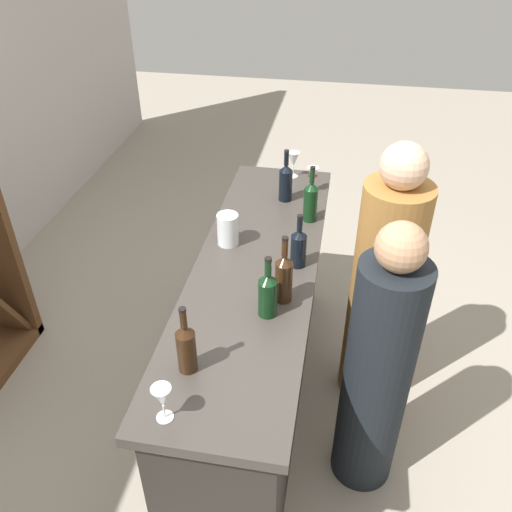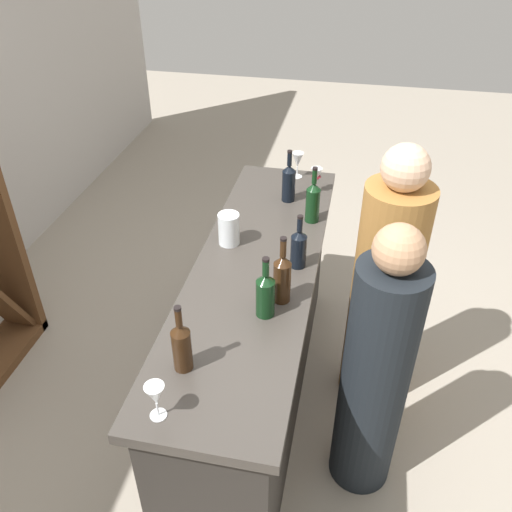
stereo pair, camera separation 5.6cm
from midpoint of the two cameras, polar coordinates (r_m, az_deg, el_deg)
The scene contains 14 objects.
ground_plane at distance 3.25m, azimuth 0.51°, elevation -14.95°, with size 12.00×12.00×0.00m, color #9E9384.
bar_counter at distance 2.88m, azimuth 0.56°, elevation -8.68°, with size 2.08×0.58×0.98m.
wine_bottle_leftmost_amber_brown at distance 2.01m, azimuth -7.12°, elevation -9.41°, with size 0.07×0.07×0.30m.
wine_bottle_second_left_dark_green at distance 2.22m, azimuth 1.72°, elevation -4.02°, with size 0.08×0.08×0.29m.
wine_bottle_center_amber_brown at distance 2.29m, azimuth 3.49°, elevation -2.26°, with size 0.08×0.08×0.33m.
wine_bottle_second_right_near_black at distance 2.51m, azimuth 5.18°, elevation 0.91°, with size 0.08×0.08×0.28m.
wine_bottle_rightmost_dark_green at distance 2.86m, azimuth 6.62°, elevation 5.81°, with size 0.08×0.08×0.31m.
wine_bottle_far_right_near_black at distance 3.05m, azimuth 4.02°, elevation 7.86°, with size 0.08×0.08×0.31m.
wine_glass_near_left at distance 3.16m, azimuth 6.93°, elevation 8.40°, with size 0.07×0.07×0.15m.
wine_glass_near_center at distance 3.32m, azimuth 4.94°, elevation 10.09°, with size 0.07×0.07×0.16m.
wine_glass_near_right at distance 1.88m, azimuth -9.79°, elevation -14.44°, with size 0.07×0.07×0.15m.
water_pitcher at distance 2.68m, azimuth -2.30°, elevation 2.89°, with size 0.11×0.11×0.17m.
person_left_guest at distance 2.89m, azimuth 13.92°, elevation -3.83°, with size 0.41×0.41×1.55m.
person_center_guest at distance 2.50m, azimuth 13.18°, elevation -12.35°, with size 0.39×0.39×1.47m.
Camera 2 is at (-2.03, -0.42, 2.50)m, focal length 37.64 mm.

